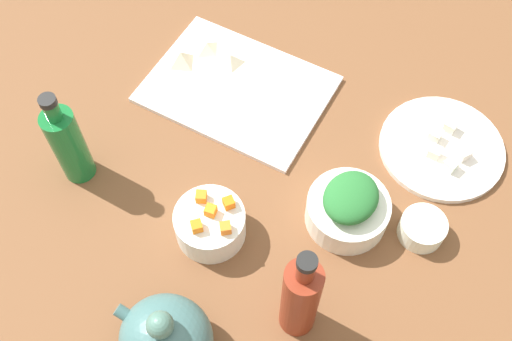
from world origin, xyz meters
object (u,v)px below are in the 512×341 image
Objects in this scene: plate_tofu at (441,148)px; teapot at (166,338)px; bottle_0 at (68,144)px; bottle_2 at (300,298)px; cutting_board at (237,89)px; bowl_carrots at (210,224)px; bowl_small_side at (422,228)px; bowl_greens at (347,211)px.

teapot is (26.63, 56.04, 5.07)cm from plate_tofu.
teapot is at bearing 147.17° from bottle_0.
cutting_board is at bearing -50.58° from bottle_2.
bowl_small_side is (-32.97, -16.47, -1.07)cm from bowl_carrots.
bowl_greens is 0.67× the size of bottle_0.
bowl_carrots is at bearing 33.42° from bowl_greens.
bowl_small_side is at bearing -164.89° from bottle_0.
plate_tofu is at bearing -131.08° from bowl_carrots.
cutting_board is 1.50× the size of plate_tofu.
bowl_small_side is (-12.88, -3.22, -0.80)cm from bowl_greens.
bowl_small_side is at bearing -118.40° from bottle_2.
teapot reaches higher than bowl_greens.
plate_tofu is 0.96× the size of bottle_2.
cutting_board is 49.59cm from bottle_2.
bowl_carrots is 0.50× the size of bottle_2.
cutting_board is 1.62× the size of bottle_0.
plate_tofu is at bearing -173.01° from cutting_board.
cutting_board is at bearing -28.72° from bowl_greens.
bottle_0 is at bearing 60.18° from cutting_board.
teapot is at bearing 64.85° from bowl_greens.
bowl_greens is at bearing 14.01° from bowl_small_side.
bowl_greens is at bearing 64.16° from plate_tofu.
bowl_carrots reaches higher than bowl_greens.
teapot reaches higher than bowl_small_side.
bowl_carrots is 22.58cm from bottle_2.
bowl_carrots is 0.56× the size of bottle_0.
bottle_2 reaches higher than bowl_small_side.
teapot is 21.38cm from bottle_2.
bottle_2 reaches higher than bowl_carrots.
cutting_board is at bearing 6.99° from plate_tofu.
bowl_greens is 37.70cm from teapot.
bowl_carrots is (30.74, 35.26, 2.55)cm from plate_tofu.
bowl_greens is 0.59× the size of bottle_2.
bowl_greens is (-30.87, 16.92, 2.37)cm from cutting_board.
plate_tofu is (-41.52, -5.09, 0.10)cm from cutting_board.
cutting_board is 35.83cm from bottle_0.
teapot is 0.65× the size of bottle_2.
bowl_carrots is 36.87cm from bowl_small_side.
bottle_0 is at bearing 30.95° from plate_tofu.
bowl_small_side is 63.62cm from bottle_0.
cutting_board is at bearing -17.39° from bowl_small_side.
plate_tofu is 62.25cm from teapot.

